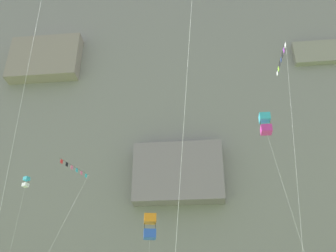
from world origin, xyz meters
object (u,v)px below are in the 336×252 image
object	(u,v)px
kite_box_front_field	(150,227)
kite_box_mid_left	(26,183)
kite_box_low_left	(266,124)
kite_banner_low_right	(283,76)
kite_banner_upper_mid	(66,191)

from	to	relation	value
kite_box_front_field	kite_box_mid_left	world-z (taller)	kite_box_mid_left
kite_box_front_field	kite_box_low_left	bearing A→B (deg)	-26.79
kite_box_front_field	kite_banner_low_right	world-z (taller)	kite_banner_low_right
kite_banner_low_right	kite_box_mid_left	bearing A→B (deg)	151.57
kite_box_low_left	kite_banner_low_right	bearing A→B (deg)	-73.81
kite_box_low_left	kite_box_mid_left	xyz separation A→B (m)	(-25.84, 10.64, -0.34)
kite_banner_upper_mid	kite_banner_low_right	distance (m)	19.64
kite_banner_upper_mid	kite_banner_low_right	world-z (taller)	kite_banner_low_right
kite_banner_upper_mid	kite_box_low_left	xyz separation A→B (m)	(16.61, 0.68, 5.61)
kite_banner_low_right	kite_box_low_left	distance (m)	4.64
kite_banner_upper_mid	kite_box_low_left	size ratio (longest dim) A/B	0.79
kite_box_front_field	kite_banner_low_right	distance (m)	17.59
kite_box_front_field	kite_banner_upper_mid	bearing A→B (deg)	-135.00
kite_box_front_field	kite_box_low_left	xyz separation A→B (m)	(10.59, -5.35, 7.12)
kite_box_low_left	kite_box_mid_left	size ratio (longest dim) A/B	1.03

